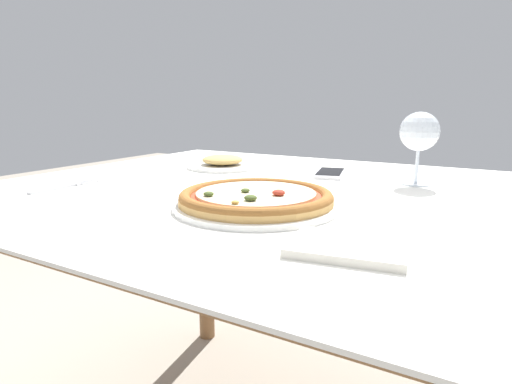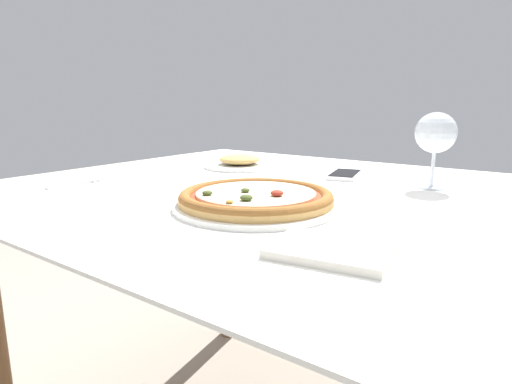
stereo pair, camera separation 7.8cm
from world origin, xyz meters
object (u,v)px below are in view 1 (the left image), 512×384
wine_glass_far_left (419,133)px  side_plate (223,163)px  fork (66,186)px  dining_table (262,223)px  cell_phone (330,173)px  pizza_plate (256,199)px

wine_glass_far_left → side_plate: (-0.54, -0.02, -0.11)m
fork → side_plate: side_plate is taller
dining_table → fork: size_ratio=7.13×
fork → cell_phone: 0.65m
wine_glass_far_left → cell_phone: 0.25m
fork → side_plate: size_ratio=0.83×
wine_glass_far_left → cell_phone: size_ratio=1.08×
fork → cell_phone: cell_phone is taller
dining_table → pizza_plate: 0.22m
wine_glass_far_left → cell_phone: wine_glass_far_left is taller
dining_table → wine_glass_far_left: size_ratio=7.10×
pizza_plate → wine_glass_far_left: wine_glass_far_left is taller
side_plate → fork: bearing=-109.2°
dining_table → fork: fork is taller
dining_table → cell_phone: bearing=70.9°
side_plate → wine_glass_far_left: bearing=1.9°
pizza_plate → side_plate: bearing=131.7°
cell_phone → side_plate: bearing=-173.2°
pizza_plate → fork: (-0.47, -0.05, -0.01)m
pizza_plate → cell_phone: 0.40m
side_plate → dining_table: bearing=-38.5°
pizza_plate → side_plate: (-0.33, 0.37, -0.00)m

